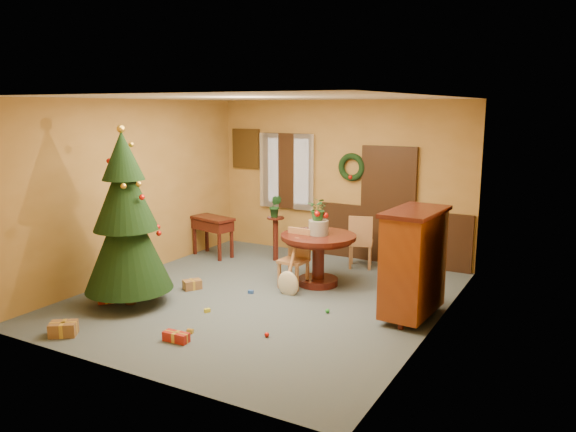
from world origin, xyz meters
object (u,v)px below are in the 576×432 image
Objects in this scene: christmas_tree at (126,221)px; sideboard at (414,261)px; chair_near at (296,256)px; writing_desk at (213,227)px; dining_table at (318,250)px.

christmas_tree is 1.73× the size of sideboard.
chair_near is 2.37m from writing_desk.
sideboard is at bearing 21.22° from christmas_tree.
dining_table reaches higher than writing_desk.
christmas_tree is at bearing -133.19° from dining_table.
dining_table is at bearing 46.81° from christmas_tree.
sideboard is (2.00, -0.44, 0.30)m from chair_near.
dining_table is 2.94m from christmas_tree.
writing_desk is 4.40m from sideboard.
chair_near is at bearing 47.99° from christmas_tree.
writing_desk is at bearing 101.10° from christmas_tree.
writing_desk is (-0.53, 2.70, -0.64)m from christmas_tree.
christmas_tree reaches higher than sideboard.
dining_table is 0.47× the size of christmas_tree.
christmas_tree reaches higher than chair_near.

